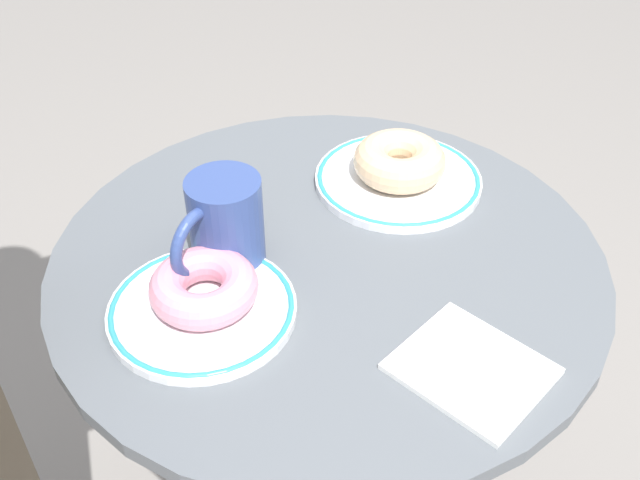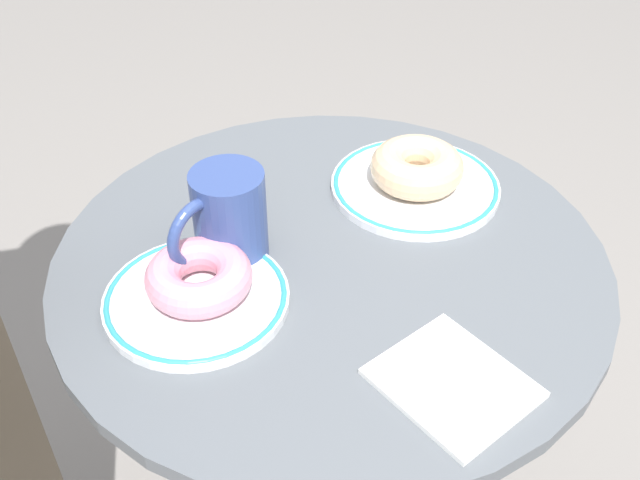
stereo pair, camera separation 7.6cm
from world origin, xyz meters
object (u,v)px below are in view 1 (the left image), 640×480
at_px(plate_right, 398,179).
at_px(coffee_mug, 224,225).
at_px(cafe_table, 326,393).
at_px(donut_pink_frosted, 204,287).
at_px(plate_left, 202,309).
at_px(paper_napkin, 471,369).
at_px(donut_glazed, 399,161).

height_order(plate_right, coffee_mug, coffee_mug).
xyz_separation_m(cafe_table, donut_pink_frosted, (-0.15, 0.02, 0.27)).
bearing_deg(coffee_mug, plate_left, -146.33).
bearing_deg(coffee_mug, cafe_table, -34.65).
height_order(plate_left, paper_napkin, plate_left).
xyz_separation_m(plate_left, donut_glazed, (0.31, 0.02, 0.03)).
bearing_deg(coffee_mug, paper_napkin, -76.34).
height_order(plate_right, donut_glazed, donut_glazed).
bearing_deg(paper_napkin, donut_pink_frosted, 118.20).
xyz_separation_m(plate_right, donut_pink_frosted, (-0.30, -0.01, 0.02)).
distance_m(donut_glazed, paper_napkin, 0.31).
height_order(plate_right, paper_napkin, plate_right).
height_order(plate_left, plate_right, same).
height_order(plate_right, donut_pink_frosted, donut_pink_frosted).
distance_m(donut_pink_frosted, coffee_mug, 0.07).
xyz_separation_m(donut_glazed, paper_napkin, (-0.18, -0.25, -0.03)).
distance_m(plate_right, donut_glazed, 0.03).
relative_size(cafe_table, paper_napkin, 6.04).
bearing_deg(plate_right, donut_pink_frosted, -177.45).
relative_size(donut_glazed, coffee_mug, 0.91).
relative_size(cafe_table, donut_pink_frosted, 7.19).
bearing_deg(plate_right, cafe_table, -167.32).
xyz_separation_m(donut_pink_frosted, donut_glazed, (0.30, 0.01, 0.00)).
distance_m(donut_pink_frosted, donut_glazed, 0.30).
bearing_deg(plate_left, donut_pink_frosted, 23.28).
xyz_separation_m(plate_left, paper_napkin, (0.13, -0.23, -0.00)).
bearing_deg(donut_glazed, cafe_table, -167.32).
relative_size(plate_left, coffee_mug, 1.53).
xyz_separation_m(cafe_table, coffee_mug, (-0.09, 0.06, 0.29)).
xyz_separation_m(paper_napkin, coffee_mug, (-0.07, 0.27, 0.05)).
bearing_deg(plate_left, cafe_table, -6.76).
distance_m(plate_left, donut_glazed, 0.31).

